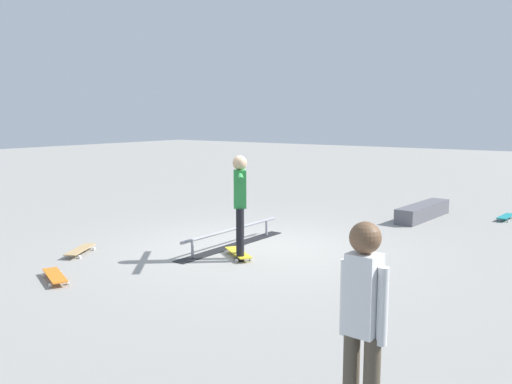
# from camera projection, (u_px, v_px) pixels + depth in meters

# --- Properties ---
(ground_plane) EXTENTS (60.00, 60.00, 0.00)m
(ground_plane) POSITION_uv_depth(u_px,v_px,m) (252.00, 249.00, 9.26)
(ground_plane) COLOR gray
(grind_rail) EXTENTS (2.75, 0.28, 0.33)m
(grind_rail) POSITION_uv_depth(u_px,v_px,m) (233.00, 238.00, 9.45)
(grind_rail) COLOR black
(grind_rail) RESTS_ON ground_plane
(skate_ledge) EXTENTS (2.11, 0.56, 0.33)m
(skate_ledge) POSITION_uv_depth(u_px,v_px,m) (423.00, 211.00, 11.97)
(skate_ledge) COLOR #595960
(skate_ledge) RESTS_ON ground_plane
(skater_main) EXTENTS (1.09, 0.90, 1.66)m
(skater_main) POSITION_uv_depth(u_px,v_px,m) (240.00, 200.00, 8.44)
(skater_main) COLOR black
(skater_main) RESTS_ON ground_plane
(skateboard_main) EXTENTS (0.61, 0.78, 0.09)m
(skateboard_main) POSITION_uv_depth(u_px,v_px,m) (238.00, 253.00, 8.72)
(skateboard_main) COLOR yellow
(skateboard_main) RESTS_ON ground_plane
(bystander_white_shirt) EXTENTS (0.22, 0.36, 1.58)m
(bystander_white_shirt) POSITION_uv_depth(u_px,v_px,m) (363.00, 321.00, 3.66)
(bystander_white_shirt) COLOR brown
(bystander_white_shirt) RESTS_ON ground_plane
(loose_skateboard_orange) EXTENTS (0.51, 0.81, 0.09)m
(loose_skateboard_orange) POSITION_uv_depth(u_px,v_px,m) (55.00, 276.00, 7.48)
(loose_skateboard_orange) COLOR orange
(loose_skateboard_orange) RESTS_ON ground_plane
(loose_skateboard_natural) EXTENTS (0.80, 0.55, 0.09)m
(loose_skateboard_natural) POSITION_uv_depth(u_px,v_px,m) (80.00, 250.00, 8.92)
(loose_skateboard_natural) COLOR tan
(loose_skateboard_natural) RESTS_ON ground_plane
(loose_skateboard_teal) EXTENTS (0.81, 0.31, 0.09)m
(loose_skateboard_teal) POSITION_uv_depth(u_px,v_px,m) (506.00, 216.00, 11.86)
(loose_skateboard_teal) COLOR teal
(loose_skateboard_teal) RESTS_ON ground_plane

